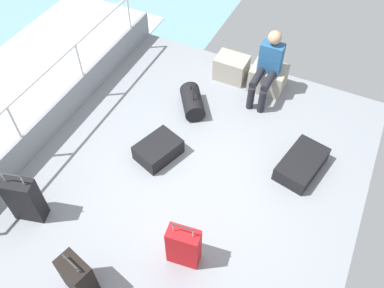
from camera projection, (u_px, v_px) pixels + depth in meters
The scene contains 12 objects.
ground_plane at pixel (192, 177), 5.53m from camera, with size 4.40×5.20×0.06m, color gray.
gunwale_port at pixel (58, 115), 5.94m from camera, with size 0.06×5.20×0.45m, color gray.
railing_port at pixel (48, 86), 5.52m from camera, with size 0.04×4.20×1.02m.
cargo_crate_0 at pixel (231, 68), 6.67m from camera, with size 0.55×0.38×0.40m.
cargo_crate_1 at pixel (268, 78), 6.50m from camera, with size 0.58×0.45×0.40m.
passenger_seated at pixel (268, 66), 6.10m from camera, with size 0.34×0.66×1.10m.
suitcase_0 at pixel (24, 199), 4.86m from camera, with size 0.42×0.29×0.86m.
suitcase_1 at pixel (184, 246), 4.52m from camera, with size 0.39×0.24×0.75m.
suitcase_2 at pixel (78, 277), 4.30m from camera, with size 0.41×0.31×0.69m.
suitcase_4 at pixel (301, 164), 5.50m from camera, with size 0.61×0.86×0.22m.
suitcase_5 at pixel (158, 150), 5.65m from camera, with size 0.60×0.71×0.25m.
duffel_bag at pixel (192, 102), 6.22m from camera, with size 0.59×0.66×0.45m.
Camera 1 is at (1.40, -2.89, 4.50)m, focal length 38.04 mm.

